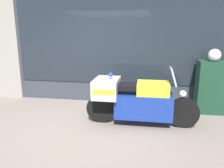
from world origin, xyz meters
name	(u,v)px	position (x,y,z in m)	size (l,w,h in m)	color
ground_plane	(83,128)	(0.00, 0.00, 0.00)	(60.00, 60.00, 0.00)	gray
shop_building	(85,30)	(-0.48, 2.00, 1.97)	(6.94, 0.55, 3.92)	#333842
window_display	(118,84)	(0.46, 2.03, 0.45)	(5.43, 0.30, 1.88)	slate
paramedic_motorcycle	(134,99)	(1.02, 0.39, 0.56)	(2.35, 0.77, 1.23)	black
utility_cabinet	(214,87)	(2.87, 1.42, 0.63)	(0.82, 0.49, 1.26)	#193D28
white_helmet	(215,55)	(2.77, 1.35, 1.40)	(0.28, 0.28, 0.28)	white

